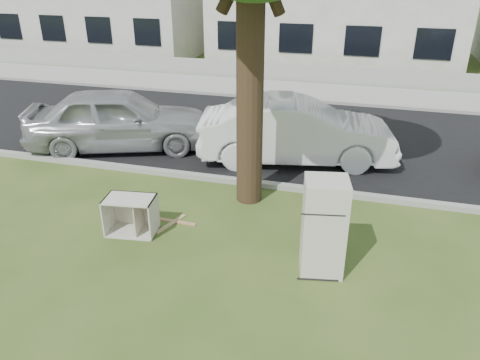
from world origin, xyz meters
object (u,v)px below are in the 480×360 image
(car_center, at_px, (297,131))
(car_left, at_px, (118,119))
(cabinet, at_px, (131,215))
(fridge, at_px, (324,227))

(car_center, height_order, car_left, car_left)
(cabinet, xyz_separation_m, car_left, (-2.32, 3.88, 0.46))
(car_left, bearing_deg, cabinet, -169.31)
(cabinet, relative_size, car_left, 0.19)
(cabinet, bearing_deg, fridge, -11.40)
(fridge, distance_m, car_center, 4.63)
(cabinet, height_order, car_left, car_left)
(car_center, bearing_deg, car_left, 82.90)
(car_center, relative_size, car_left, 1.01)
(cabinet, relative_size, car_center, 0.19)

